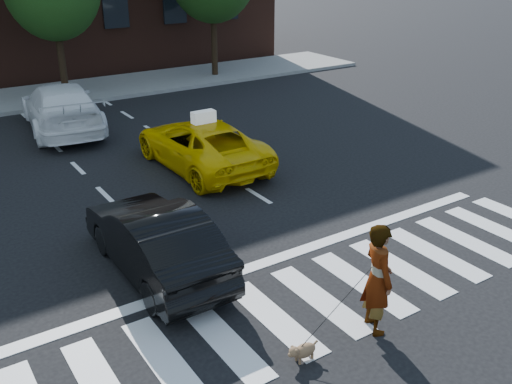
% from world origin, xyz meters
% --- Properties ---
extents(ground, '(120.00, 120.00, 0.00)m').
position_xyz_m(ground, '(0.00, 0.00, 0.00)').
color(ground, black).
rests_on(ground, ground).
extents(crosswalk, '(13.00, 2.40, 0.01)m').
position_xyz_m(crosswalk, '(0.00, 0.00, 0.01)').
color(crosswalk, silver).
rests_on(crosswalk, ground).
extents(stop_line, '(12.00, 0.30, 0.01)m').
position_xyz_m(stop_line, '(0.00, 1.60, 0.01)').
color(stop_line, silver).
rests_on(stop_line, ground).
extents(sidewalk_far, '(30.00, 4.00, 0.15)m').
position_xyz_m(sidewalk_far, '(0.00, 17.50, 0.07)').
color(sidewalk_far, slate).
rests_on(sidewalk_far, ground).
extents(taxi, '(2.29, 4.85, 1.34)m').
position_xyz_m(taxi, '(1.40, 7.00, 0.67)').
color(taxi, '#E6BA04').
rests_on(taxi, ground).
extents(black_sedan, '(1.45, 4.14, 1.36)m').
position_xyz_m(black_sedan, '(-2.00, 2.50, 0.68)').
color(black_sedan, black).
rests_on(black_sedan, ground).
extents(white_suv, '(2.87, 5.67, 1.58)m').
position_xyz_m(white_suv, '(-0.86, 12.63, 0.79)').
color(white_suv, white).
rests_on(white_suv, ground).
extents(woman, '(0.64, 0.80, 1.90)m').
position_xyz_m(woman, '(0.22, -1.10, 0.95)').
color(woman, '#999999').
rests_on(woman, ground).
extents(dog, '(0.54, 0.22, 0.31)m').
position_xyz_m(dog, '(-1.25, -1.10, 0.18)').
color(dog, '#98674D').
rests_on(dog, ground).
extents(taxi_sign, '(0.65, 0.29, 0.32)m').
position_xyz_m(taxi_sign, '(1.40, 6.80, 1.50)').
color(taxi_sign, white).
rests_on(taxi_sign, taxi).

